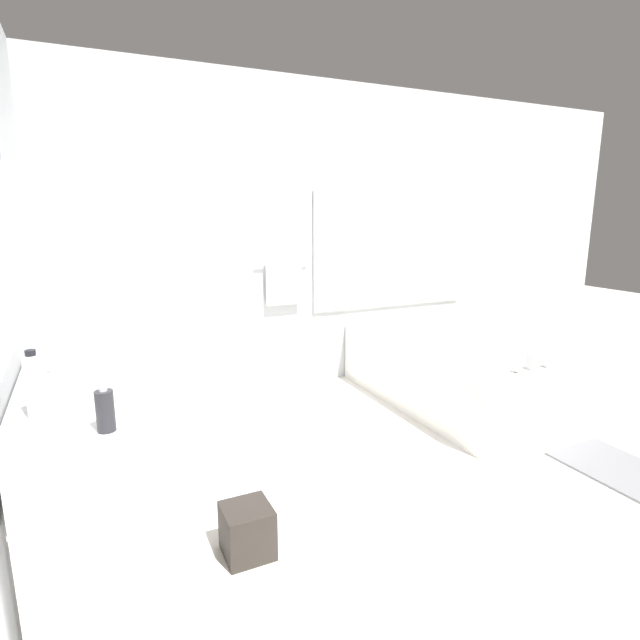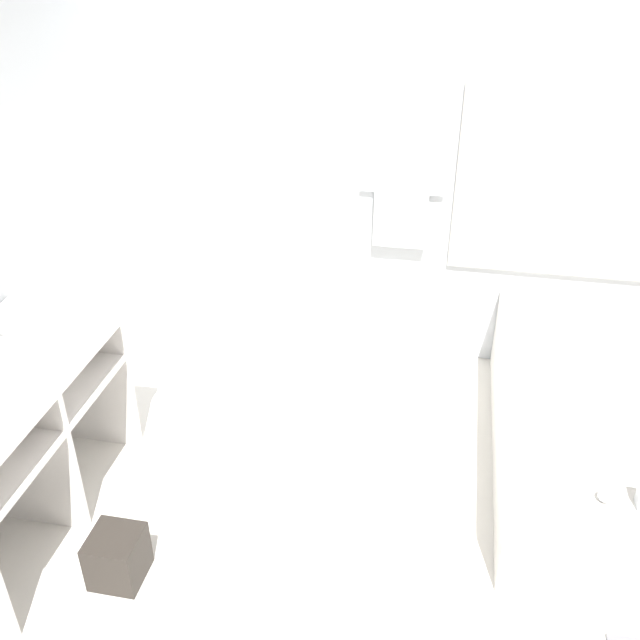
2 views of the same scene
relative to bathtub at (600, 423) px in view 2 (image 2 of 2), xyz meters
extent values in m
cube|color=silver|center=(-0.85, 0.97, 1.07)|extent=(7.40, 0.06, 2.70)
cube|color=#B7B2A8|center=(0.00, 0.93, 0.93)|extent=(1.70, 0.02, 1.10)
cylinder|color=silver|center=(-1.15, 0.90, 0.87)|extent=(0.50, 0.02, 0.02)
cube|color=white|center=(-1.15, 0.89, 0.70)|extent=(0.32, 0.04, 0.40)
cube|color=white|center=(-2.72, -0.92, 0.31)|extent=(0.61, 1.22, 0.02)
cylinder|color=white|center=(-2.72, -0.73, 0.51)|extent=(0.39, 0.39, 0.12)
cube|color=white|center=(-2.72, -0.92, 0.12)|extent=(0.59, 0.04, 0.81)
cube|color=white|center=(-2.72, -0.30, 0.12)|extent=(0.59, 0.04, 0.81)
cylinder|color=white|center=(-2.67, -0.60, 0.38)|extent=(0.13, 0.35, 0.13)
cube|color=silver|center=(0.00, 0.00, -0.03)|extent=(1.02, 1.86, 0.52)
ellipsoid|color=white|center=(0.00, 0.00, 0.08)|extent=(0.74, 1.34, 0.30)
sphere|color=silver|center=(-0.14, -0.83, 0.26)|extent=(0.06, 0.06, 0.06)
cube|color=#2D2823|center=(-2.15, -1.16, -0.16)|extent=(0.22, 0.22, 0.24)
camera|label=1|loc=(-2.73, -3.18, 1.30)|focal=28.00mm
camera|label=2|loc=(-0.86, -3.12, 2.32)|focal=40.00mm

